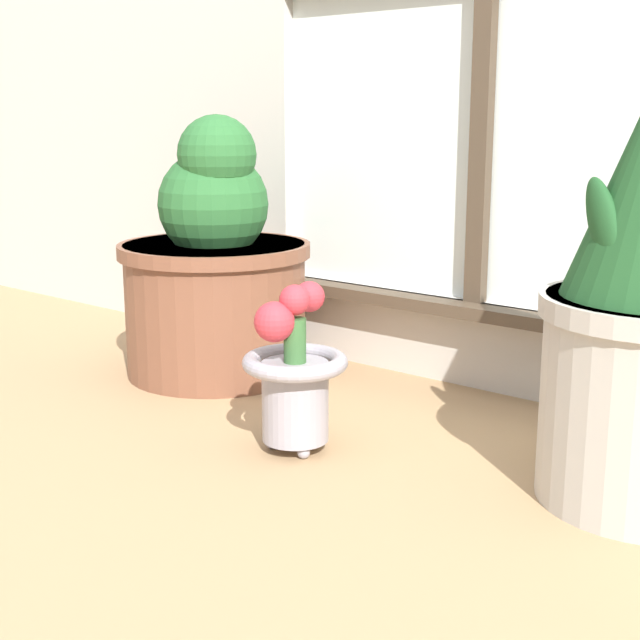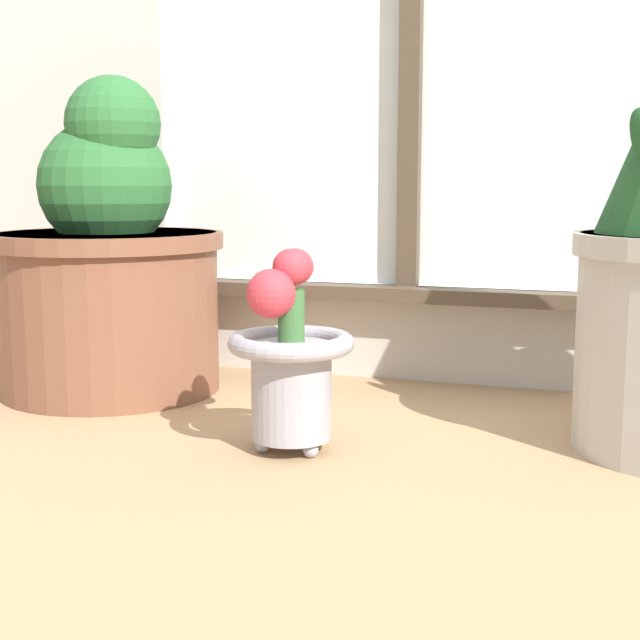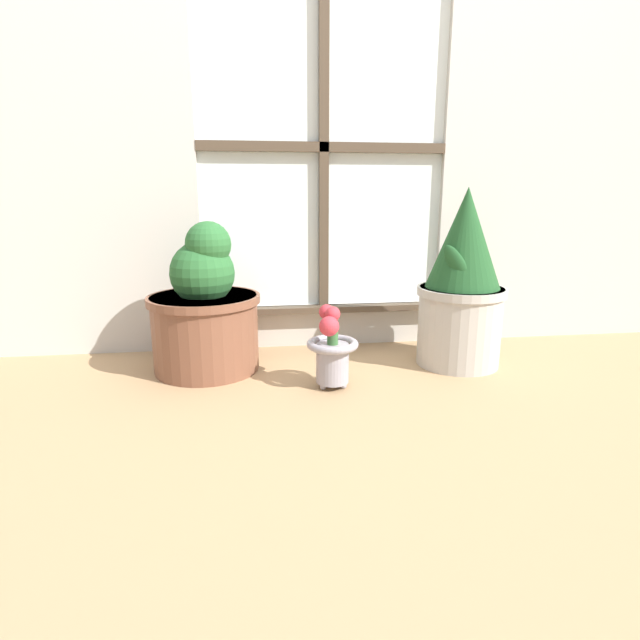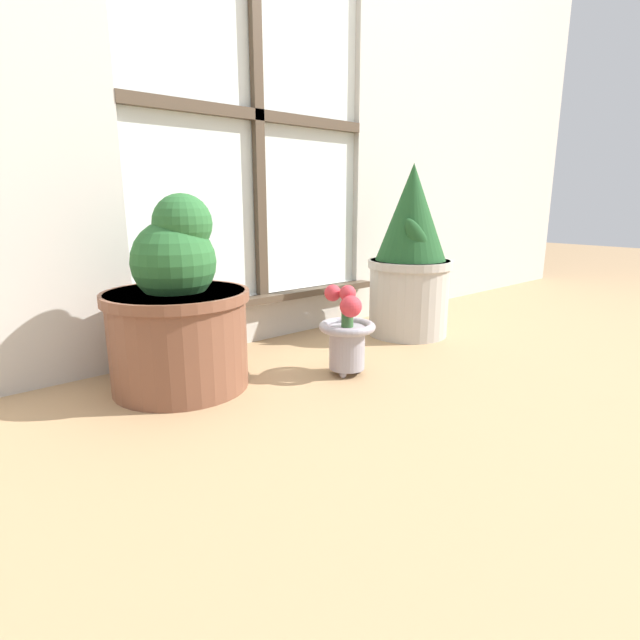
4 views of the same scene
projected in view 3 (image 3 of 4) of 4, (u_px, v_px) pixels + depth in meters
name	position (u px, v px, depth m)	size (l,w,h in m)	color
ground_plane	(351.00, 400.00, 1.49)	(10.00, 10.00, 0.00)	tan
potted_plant_left	(205.00, 313.00, 1.71)	(0.38, 0.38, 0.51)	brown
potted_plant_right	(462.00, 285.00, 1.74)	(0.31, 0.31, 0.62)	#B7B2A8
flower_vase	(332.00, 350.00, 1.56)	(0.16, 0.16, 0.26)	#99939E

